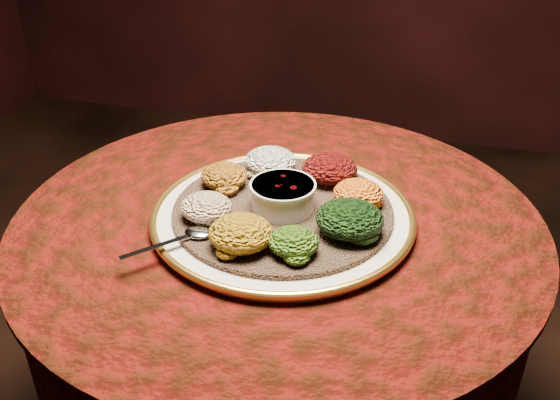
# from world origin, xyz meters

# --- Properties ---
(table) EXTENTS (0.96, 0.96, 0.73)m
(table) POSITION_xyz_m (0.00, 0.00, 0.55)
(table) COLOR black
(table) RESTS_ON ground
(platter) EXTENTS (0.49, 0.49, 0.02)m
(platter) POSITION_xyz_m (0.01, -0.02, 0.75)
(platter) COLOR beige
(platter) RESTS_ON table
(injera) EXTENTS (0.51, 0.51, 0.01)m
(injera) POSITION_xyz_m (0.01, -0.02, 0.76)
(injera) COLOR brown
(injera) RESTS_ON platter
(stew_bowl) EXTENTS (0.12, 0.12, 0.05)m
(stew_bowl) POSITION_xyz_m (0.01, -0.02, 0.79)
(stew_bowl) COLOR silver
(stew_bowl) RESTS_ON injera
(spoon) EXTENTS (0.12, 0.12, 0.01)m
(spoon) POSITION_xyz_m (-0.10, -0.15, 0.77)
(spoon) COLOR silver
(spoon) RESTS_ON injera
(portion_ayib) EXTENTS (0.10, 0.10, 0.05)m
(portion_ayib) POSITION_xyz_m (-0.04, 0.10, 0.79)
(portion_ayib) COLOR white
(portion_ayib) RESTS_ON injera
(portion_kitfo) EXTENTS (0.10, 0.10, 0.05)m
(portion_kitfo) POSITION_xyz_m (0.07, 0.10, 0.79)
(portion_kitfo) COLOR black
(portion_kitfo) RESTS_ON injera
(portion_tikil) EXTENTS (0.09, 0.09, 0.04)m
(portion_tikil) POSITION_xyz_m (0.14, 0.03, 0.78)
(portion_tikil) COLOR #BA870F
(portion_tikil) RESTS_ON injera
(portion_gomen) EXTENTS (0.11, 0.11, 0.05)m
(portion_gomen) POSITION_xyz_m (0.14, -0.07, 0.79)
(portion_gomen) COLOR black
(portion_gomen) RESTS_ON injera
(portion_mixveg) EXTENTS (0.08, 0.08, 0.04)m
(portion_mixveg) POSITION_xyz_m (0.07, -0.14, 0.78)
(portion_mixveg) COLOR #8C3C09
(portion_mixveg) RESTS_ON injera
(portion_kik) EXTENTS (0.10, 0.10, 0.05)m
(portion_kik) POSITION_xyz_m (-0.02, -0.15, 0.79)
(portion_kik) COLOR #9A6D0D
(portion_kik) RESTS_ON injera
(portion_timatim) EXTENTS (0.09, 0.08, 0.04)m
(portion_timatim) POSITION_xyz_m (-0.10, -0.08, 0.78)
(portion_timatim) COLOR maroon
(portion_timatim) RESTS_ON injera
(portion_shiro) EXTENTS (0.09, 0.08, 0.04)m
(portion_shiro) POSITION_xyz_m (-0.11, 0.03, 0.78)
(portion_shiro) COLOR #A05D13
(portion_shiro) RESTS_ON injera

